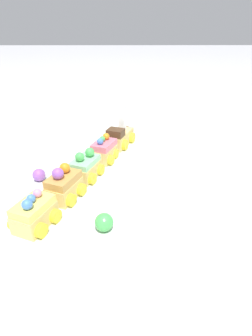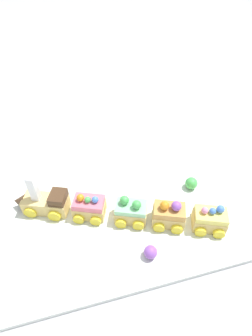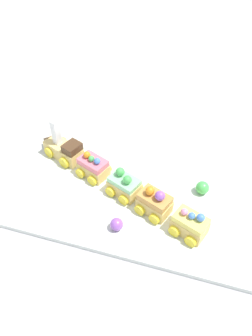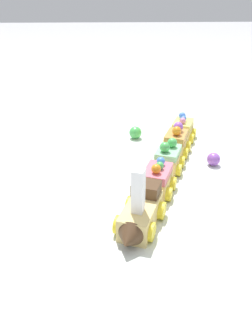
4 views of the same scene
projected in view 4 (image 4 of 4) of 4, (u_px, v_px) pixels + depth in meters
name	position (u px, v px, depth m)	size (l,w,h in m)	color
ground_plane	(137.00, 178.00, 0.67)	(10.00, 10.00, 0.00)	#B2B2B7
display_board	(137.00, 176.00, 0.67)	(0.75, 0.45, 0.01)	silver
cake_train_locomotive	(140.00, 215.00, 0.50)	(0.14, 0.09, 0.11)	#E5C675
cake_car_strawberry	(157.00, 181.00, 0.59)	(0.08, 0.08, 0.07)	#E5C675
cake_car_mint	(168.00, 159.00, 0.67)	(0.08, 0.08, 0.07)	#E5C675
cake_car_caramel	(176.00, 143.00, 0.74)	(0.08, 0.08, 0.07)	#E5C675
cake_car_lemon	(182.00, 130.00, 0.82)	(0.08, 0.08, 0.06)	#E5C675
gumball_purple	(214.00, 159.00, 0.69)	(0.03, 0.03, 0.03)	#9956C6
gumball_green	(135.00, 133.00, 0.83)	(0.03, 0.03, 0.03)	#4CBC56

